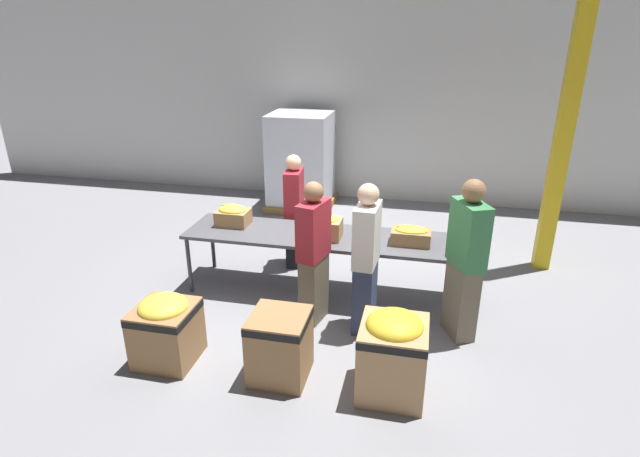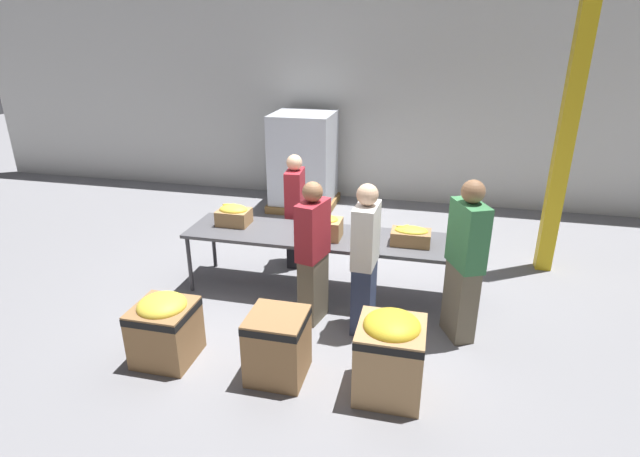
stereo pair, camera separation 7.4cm
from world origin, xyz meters
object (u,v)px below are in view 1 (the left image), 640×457
(banana_box_1, at_px, (322,226))
(volunteer_2, at_px, (366,260))
(banana_box_0, at_px, (233,215))
(volunteer_3, at_px, (465,262))
(volunteer_0, at_px, (294,212))
(support_pillar, at_px, (566,120))
(pallet_stack_0, at_px, (301,162))
(volunteer_1, at_px, (314,254))
(banana_box_2, at_px, (411,235))
(donation_bin_1, at_px, (280,344))
(sorting_table, at_px, (322,238))
(donation_bin_2, at_px, (393,352))
(donation_bin_0, at_px, (166,327))

(banana_box_1, xyz_separation_m, volunteer_2, (0.60, -0.62, -0.09))
(banana_box_0, xyz_separation_m, volunteer_3, (2.76, -0.68, -0.04))
(volunteer_0, bearing_deg, support_pillar, 95.95)
(volunteer_3, relative_size, pallet_stack_0, 1.02)
(volunteer_1, bearing_deg, volunteer_2, -83.40)
(banana_box_2, relative_size, pallet_stack_0, 0.26)
(donation_bin_1, bearing_deg, volunteer_1, 85.63)
(banana_box_2, bearing_deg, sorting_table, 178.61)
(volunteer_3, height_order, donation_bin_2, volunteer_3)
(sorting_table, bearing_deg, volunteer_1, -85.55)
(volunteer_2, bearing_deg, sorting_table, 45.20)
(volunteer_0, height_order, volunteer_2, volunteer_2)
(donation_bin_1, bearing_deg, support_pillar, 46.91)
(volunteer_1, distance_m, donation_bin_1, 1.13)
(sorting_table, height_order, volunteer_3, volunteer_3)
(volunteer_3, relative_size, donation_bin_1, 2.65)
(banana_box_1, xyz_separation_m, pallet_stack_0, (-1.07, 3.12, -0.07))
(donation_bin_1, bearing_deg, volunteer_3, 33.10)
(volunteer_2, height_order, donation_bin_2, volunteer_2)
(donation_bin_2, relative_size, pallet_stack_0, 0.47)
(banana_box_0, bearing_deg, banana_box_1, -7.75)
(banana_box_0, relative_size, donation_bin_0, 0.57)
(sorting_table, distance_m, donation_bin_1, 1.70)
(banana_box_2, relative_size, volunteer_2, 0.27)
(volunteer_2, xyz_separation_m, volunteer_3, (1.00, 0.11, 0.04))
(donation_bin_1, distance_m, donation_bin_2, 1.03)
(banana_box_2, bearing_deg, volunteer_3, -44.30)
(banana_box_1, height_order, donation_bin_0, banana_box_1)
(banana_box_0, relative_size, volunteer_3, 0.23)
(banana_box_0, height_order, volunteer_2, volunteer_2)
(sorting_table, distance_m, donation_bin_0, 2.06)
(banana_box_0, height_order, volunteer_0, volunteer_0)
(volunteer_1, height_order, volunteer_3, volunteer_3)
(banana_box_1, bearing_deg, volunteer_0, 125.62)
(volunteer_3, height_order, pallet_stack_0, volunteer_3)
(banana_box_0, height_order, volunteer_3, volunteer_3)
(banana_box_1, bearing_deg, donation_bin_2, -58.30)
(volunteer_0, height_order, donation_bin_0, volunteer_0)
(volunteer_1, relative_size, volunteer_3, 0.93)
(volunteer_2, height_order, pallet_stack_0, pallet_stack_0)
(banana_box_1, height_order, banana_box_2, banana_box_1)
(sorting_table, relative_size, volunteer_3, 1.91)
(banana_box_2, distance_m, volunteer_0, 1.73)
(volunteer_0, bearing_deg, banana_box_2, 60.14)
(volunteer_1, bearing_deg, pallet_stack_0, 30.19)
(sorting_table, xyz_separation_m, volunteer_2, (0.62, -0.69, 0.10))
(volunteer_0, height_order, donation_bin_1, volunteer_0)
(banana_box_1, distance_m, donation_bin_0, 2.06)
(banana_box_0, bearing_deg, volunteer_3, -13.76)
(banana_box_2, distance_m, volunteer_2, 0.79)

